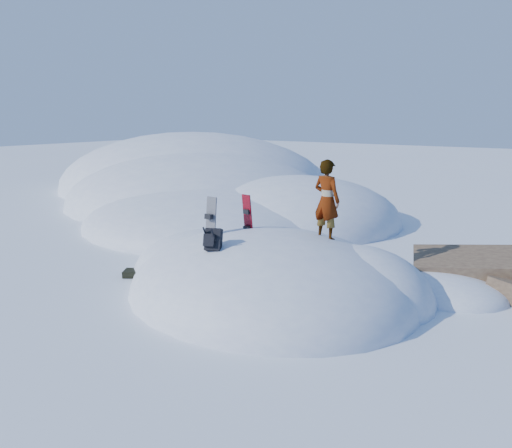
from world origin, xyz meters
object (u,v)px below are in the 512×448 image
Objects in this scene: person at (327,200)px; snowboard_red at (248,222)px; snowboard_dark at (210,228)px; backpack at (213,240)px.

snowboard_red is at bearing 29.99° from person.
person is (2.31, 1.39, 0.69)m from snowboard_dark.
snowboard_red is at bearing 56.41° from snowboard_dark.
backpack is 2.78m from person.
snowboard_red is 1.59m from backpack.
snowboard_dark reaches higher than backpack.
snowboard_dark is at bearing 42.05° from person.
snowboard_red is 1.98m from person.
backpack is (0.20, -1.57, -0.09)m from snowboard_red.
snowboard_red is 0.91× the size of snowboard_dark.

